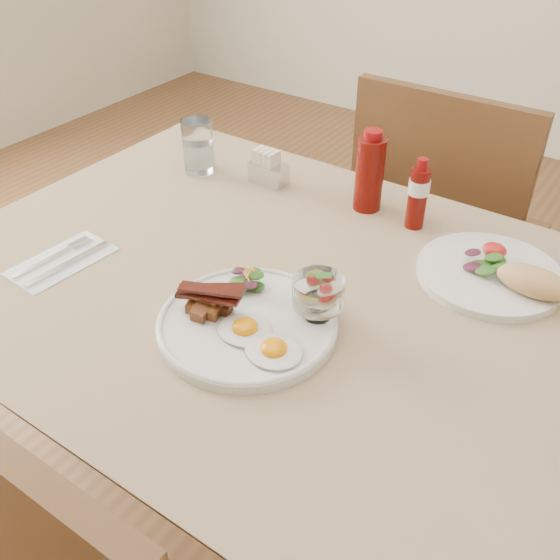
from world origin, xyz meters
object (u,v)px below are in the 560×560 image
Objects in this scene: main_plate at (247,325)px; second_plate at (500,275)px; table at (304,333)px; water_glass at (198,149)px; chair_far at (442,234)px; hot_sauce_bottle at (418,194)px; fruit_cup at (318,293)px; ketchup_bottle at (370,173)px; sugar_caddy at (268,170)px.

second_plate is (0.28, 0.34, 0.01)m from main_plate.
water_glass reaches higher than table.
hot_sauce_bottle is (0.06, -0.36, 0.30)m from chair_far.
water_glass is (-0.50, 0.30, -0.01)m from fruit_cup.
ketchup_bottle is at bearing 99.64° from table.
water_glass reaches higher than sugar_caddy.
sugar_caddy reaches higher than table.
sugar_caddy is at bearing 121.72° from main_plate.
hot_sauce_bottle reaches higher than second_plate.
chair_far is 7.93× the size of water_glass.
sugar_caddy is (-0.28, 0.29, 0.12)m from table.
hot_sauce_bottle reaches higher than fruit_cup.
hot_sauce_bottle is 1.72× the size of sugar_caddy.
water_glass is at bearing 148.78° from fruit_cup.
fruit_cup reaches higher than second_plate.
sugar_caddy is at bearing -173.72° from ketchup_bottle.
ketchup_bottle is (-0.05, -0.35, 0.31)m from chair_far.
table is 0.35m from second_plate.
ketchup_bottle is at bearing 93.54° from main_plate.
water_glass is at bearing 150.80° from table.
chair_far reaches higher than hot_sauce_bottle.
hot_sauce_bottle reaches higher than table.
hot_sauce_bottle reaches higher than main_plate.
chair_far is at bearing 94.47° from fruit_cup.
second_plate is (0.20, 0.27, -0.04)m from fruit_cup.
table is 0.68m from chair_far.
second_plate is at bearing -24.03° from hot_sauce_bottle.
sugar_caddy is at bearing 134.50° from table.
hot_sauce_bottle is (0.00, 0.36, 0.01)m from fruit_cup.
sugar_caddy is at bearing 13.69° from water_glass.
ketchup_bottle is at bearing -98.56° from chair_far.
chair_far is 0.54m from sugar_caddy.
ketchup_bottle reaches higher than fruit_cup.
second_plate is 1.85× the size of hot_sauce_bottle.
ketchup_bottle is 0.11m from hot_sauce_bottle.
fruit_cup is (0.06, -0.72, 0.29)m from chair_far.
main_plate is at bearing -100.86° from hot_sauce_bottle.
water_glass is at bearing -164.36° from sugar_caddy.
main_plate is 0.12m from fruit_cup.
fruit_cup is at bearing -85.53° from chair_far.
table is at bearing 135.62° from fruit_cup.
fruit_cup is (0.06, -0.05, 0.15)m from table.
fruit_cup is at bearing 41.42° from main_plate.
second_plate is (0.25, 0.21, 0.11)m from table.
main_plate is (-0.03, -0.79, 0.24)m from chair_far.
water_glass is at bearing -136.77° from chair_far.
sugar_caddy is 0.70× the size of water_glass.
second_plate is at bearing 50.47° from main_plate.
chair_far reaches higher than water_glass.
main_plate is 1.06× the size of second_plate.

